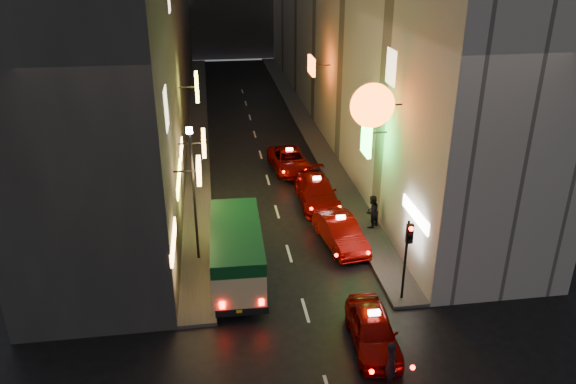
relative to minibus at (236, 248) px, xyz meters
name	(u,v)px	position (x,y,z in m)	size (l,w,h in m)	color
building_left	(138,8)	(-5.47, 22.98, 7.38)	(7.39, 52.02, 18.00)	#3D3A37
building_right	(353,5)	(10.53, 22.98, 7.38)	(8.30, 52.00, 18.00)	#A9A39B
sidewalk_left	(198,124)	(-1.72, 22.99, -1.55)	(1.50, 52.00, 0.15)	#4C4947
sidewalk_right	(303,120)	(6.78, 22.99, -1.55)	(1.50, 52.00, 0.15)	#4C4947
minibus	(236,248)	(0.00, 0.00, 0.00)	(2.23, 6.02, 2.57)	beige
taxi_near	(373,328)	(4.57, -4.92, -0.85)	(2.27, 4.98, 1.72)	#770502
taxi_second	(340,230)	(5.08, 2.45, -0.80)	(2.84, 5.40, 1.81)	#770502
taxi_third	(317,190)	(4.85, 7.25, -0.78)	(2.17, 5.28, 1.85)	#770502
taxi_far	(289,159)	(4.09, 12.42, -0.86)	(2.41, 4.98, 1.70)	#770502
pedestrian_crossing	(392,361)	(4.60, -6.91, -0.68)	(0.62, 0.40, 1.89)	black
pedestrian_sidewalk	(372,210)	(7.01, 3.79, -0.50)	(0.73, 0.46, 1.94)	black
traffic_light	(408,245)	(6.53, -2.54, 1.06)	(0.26, 0.43, 3.50)	black
lamp_post	(193,186)	(-1.67, 1.99, 2.10)	(0.28, 0.28, 6.22)	black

